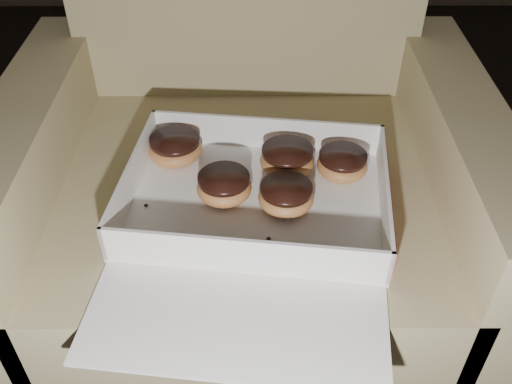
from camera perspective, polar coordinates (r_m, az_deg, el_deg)
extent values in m
cube|color=tan|center=(1.19, -0.92, -5.49)|extent=(0.71, 0.71, 0.41)
cube|color=tan|center=(1.21, -19.51, -2.94)|extent=(0.12, 0.71, 0.55)
cube|color=tan|center=(1.20, 17.77, -2.90)|extent=(0.12, 0.71, 0.55)
cube|color=white|center=(0.97, 0.00, -1.07)|extent=(0.46, 0.37, 0.01)
cube|color=white|center=(1.07, 0.98, 5.95)|extent=(0.43, 0.06, 0.06)
cube|color=white|center=(0.83, -1.27, -6.38)|extent=(0.43, 0.06, 0.06)
cube|color=white|center=(0.99, -12.25, 1.46)|extent=(0.04, 0.32, 0.06)
cube|color=white|center=(0.95, 12.73, -0.40)|extent=(0.04, 0.32, 0.06)
cube|color=#BE4C50|center=(0.95, 13.00, -0.42)|extent=(0.04, 0.31, 0.05)
cube|color=white|center=(0.81, -2.12, -12.98)|extent=(0.44, 0.23, 0.01)
ellipsoid|color=#C07A43|center=(1.02, 3.13, 3.17)|extent=(0.10, 0.10, 0.05)
cylinder|color=black|center=(1.01, 3.18, 4.09)|extent=(0.09, 0.09, 0.01)
ellipsoid|color=#C07A43|center=(1.06, -8.05, 4.22)|extent=(0.10, 0.10, 0.05)
cylinder|color=black|center=(1.04, -8.15, 5.13)|extent=(0.09, 0.09, 0.01)
ellipsoid|color=#C07A43|center=(0.94, 3.01, -0.55)|extent=(0.09, 0.09, 0.04)
cylinder|color=black|center=(0.93, 3.05, 0.36)|extent=(0.09, 0.09, 0.01)
ellipsoid|color=#C07A43|center=(1.02, 8.61, 2.68)|extent=(0.09, 0.09, 0.04)
cylinder|color=black|center=(1.01, 8.71, 3.53)|extent=(0.08, 0.08, 0.01)
ellipsoid|color=#C07A43|center=(0.96, -3.20, 0.45)|extent=(0.09, 0.09, 0.05)
cylinder|color=black|center=(0.95, -3.24, 1.36)|extent=(0.09, 0.09, 0.01)
ellipsoid|color=black|center=(0.88, 1.83, -5.88)|extent=(0.01, 0.01, 0.00)
ellipsoid|color=black|center=(0.90, 1.27, -4.68)|extent=(0.01, 0.01, 0.00)
ellipsoid|color=black|center=(0.98, -10.95, -1.32)|extent=(0.01, 0.01, 0.00)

